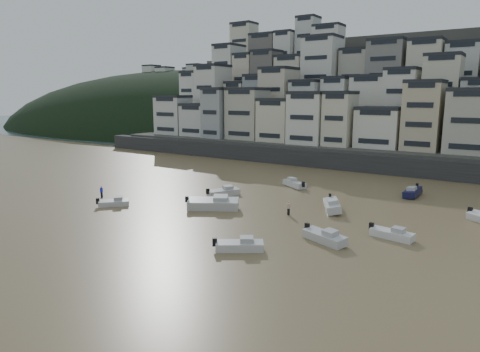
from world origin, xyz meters
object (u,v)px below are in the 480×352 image
Objects in this scene: boat_b at (325,235)px; boat_j at (114,202)px; boat_e at (332,204)px; boat_f at (223,191)px; boat_d at (392,232)px; boat_c at (213,202)px; boat_i at (413,191)px; person_blue at (102,192)px; boat_h at (294,182)px; person_pink at (289,208)px; boat_a at (240,244)px.

boat_j is (-29.40, -2.25, -0.14)m from boat_b.
boat_b is 0.88× the size of boat_e.
boat_f is (-16.62, -1.07, -0.10)m from boat_e.
boat_c is at bearing -167.86° from boat_d.
boat_c is 30.13m from boat_i.
boat_j is (-34.80, -7.23, -0.07)m from boat_d.
boat_e is 3.52× the size of person_blue.
person_blue is at bearing -163.83° from boat_d.
boat_h reaches higher than boat_d.
boat_i is (23.50, 15.39, 0.05)m from boat_f.
person_pink is at bearing -22.87° from boat_j.
boat_e is 14.83m from boat_h.
boat_h is (6.02, 11.43, 0.00)m from boat_f.
boat_e reaches higher than boat_d.
boat_j is at bearing 174.28° from boat_f.
boat_e is at bearing -25.19° from boat_i.
boat_e is 32.92m from person_blue.
boat_i reaches higher than boat_a.
boat_h is at bearing 144.31° from boat_b.
boat_a is 15.41m from boat_c.
boat_c is at bearing -85.69° from boat_e.
person_blue reaches higher than boat_j.
boat_c is 1.67× the size of boat_j.
boat_b reaches higher than boat_j.
boat_d is 0.89× the size of boat_h.
boat_j is at bearing -156.87° from person_pink.
boat_i is 3.34× the size of person_blue.
boat_c reaches higher than boat_i.
boat_f is at bearing 163.20° from person_pink.
boat_b is (5.86, 6.83, 0.05)m from boat_a.
boat_b is at bearing -5.81° from boat_i.
boat_f is 13.44m from person_pink.
boat_b is at bearing 154.45° from boat_h.
boat_e is 29.11m from boat_j.
person_blue reaches higher than boat_h.
boat_f is 28.10m from boat_i.
person_pink is at bearing 63.23° from boat_a.
boat_a is 18.87m from boat_e.
boat_i is (17.49, 3.96, 0.05)m from boat_h.
boat_d is 13.30m from person_pink.
boat_c is 4.18× the size of person_pink.
boat_e reaches higher than boat_i.
boat_b is 0.93× the size of boat_i.
boat_a is 16.32m from boat_d.
boat_f is 15.80m from boat_j.
person_blue is at bearing 156.13° from boat_f.
boat_c reaches higher than boat_a.
boat_d is 1.11× the size of boat_j.
boat_b is at bearing 0.15° from person_blue.
boat_d is 26.68m from boat_f.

